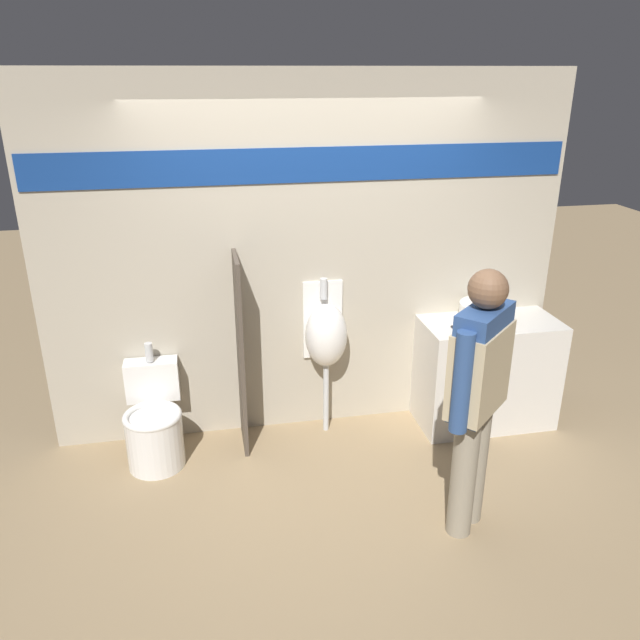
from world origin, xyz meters
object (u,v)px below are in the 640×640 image
object	(u,v)px
person_in_vest	(478,387)
urinal_near_counter	(326,335)
toilet	(154,426)
cell_phone	(459,329)
sink_basin	(484,312)

from	to	relation	value
person_in_vest	urinal_near_counter	bearing A→B (deg)	73.64
urinal_near_counter	toilet	bearing A→B (deg)	-172.06
urinal_near_counter	toilet	xyz separation A→B (m)	(-1.30, -0.18, -0.53)
toilet	urinal_near_counter	bearing A→B (deg)	7.94
cell_phone	urinal_near_counter	size ratio (longest dim) A/B	0.11
cell_phone	person_in_vest	world-z (taller)	person_in_vest
sink_basin	urinal_near_counter	distance (m)	1.24
sink_basin	person_in_vest	xyz separation A→B (m)	(-0.60, -1.20, 0.04)
sink_basin	cell_phone	bearing A→B (deg)	-149.40
sink_basin	cell_phone	size ratio (longest dim) A/B	2.70
toilet	sink_basin	bearing A→B (deg)	2.50
person_in_vest	toilet	bearing A→B (deg)	107.82
cell_phone	person_in_vest	xyz separation A→B (m)	(-0.33, -1.05, 0.10)
sink_basin	person_in_vest	distance (m)	1.35
cell_phone	urinal_near_counter	distance (m)	0.99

